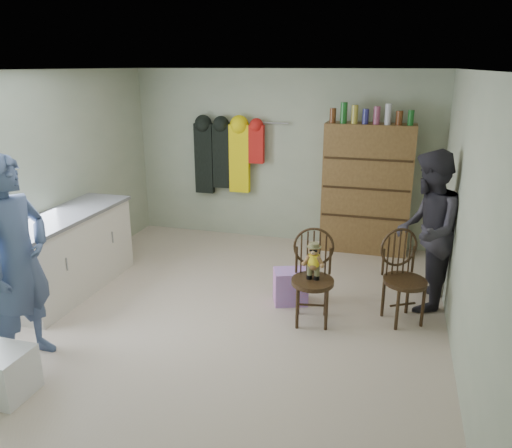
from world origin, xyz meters
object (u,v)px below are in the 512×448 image
(chair_front, at_px, (313,270))
(dresser, at_px, (366,188))
(counter, at_px, (69,253))
(chair_far, at_px, (403,273))

(chair_front, xyz_separation_m, dresser, (0.36, 2.24, 0.35))
(counter, xyz_separation_m, dresser, (3.20, 2.30, 0.44))
(chair_far, bearing_deg, dresser, 75.01)
(chair_front, bearing_deg, dresser, 71.58)
(chair_far, distance_m, dresser, 2.08)
(counter, bearing_deg, chair_far, 5.01)
(chair_far, bearing_deg, counter, 155.21)
(chair_far, relative_size, dresser, 0.46)
(chair_front, xyz_separation_m, chair_far, (0.88, 0.27, -0.04))
(chair_front, bearing_deg, counter, 171.71)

